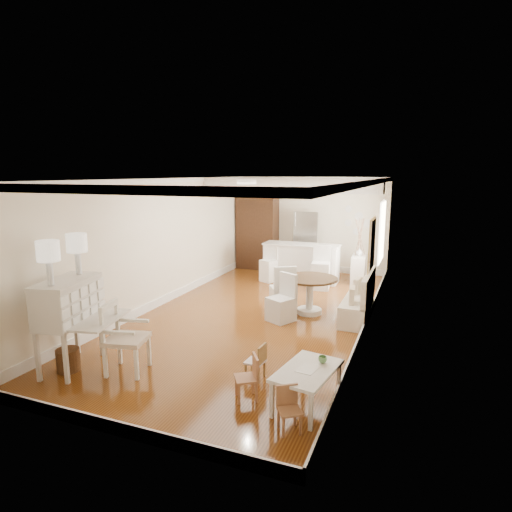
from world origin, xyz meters
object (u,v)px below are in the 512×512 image
Objects in this scene: bar_stool_left at (269,264)px; fridge at (318,243)px; wicker_basket at (68,360)px; breakfast_counter at (301,262)px; slip_chair_near at (281,298)px; kids_chair_a at (246,378)px; secretary_bureau at (70,324)px; kids_chair_b at (255,361)px; bar_stool_right at (321,268)px; pantry_cabinet at (257,231)px; gustavian_armchair at (127,338)px; kids_table at (307,388)px; sideboard at (358,269)px; kids_chair_c at (290,410)px; dining_table at (310,296)px; slip_chair_far at (282,287)px.

fridge is at bearing 79.32° from bar_stool_left.
bar_stool_left is (0.98, 6.17, 0.30)m from wicker_basket.
slip_chair_near is at bearing -81.40° from breakfast_counter.
kids_chair_a is 6.23m from bar_stool_left.
wicker_basket is 0.19× the size of fridge.
kids_chair_b is at bearing 1.75° from secretary_bureau.
slip_chair_near is 0.86× the size of bar_stool_right.
wicker_basket is 7.68m from pantry_cabinet.
pantry_cabinet reaches higher than secretary_bureau.
gustavian_armchair reaches higher than bar_stool_left.
fridge is at bearing 102.44° from kids_table.
kids_table is 1.07× the size of bar_stool_left.
gustavian_armchair is 0.96× the size of bar_stool_right.
gustavian_armchair is 1.04× the size of kids_table.
kids_chair_b is 6.08m from sideboard.
slip_chair_near is at bearing 75.42° from kids_chair_c.
gustavian_armchair reaches higher than kids_chair_c.
kids_chair_a is 7.44m from fridge.
bar_stool_left is at bearing 114.05° from kids_table.
kids_chair_b is 0.23× the size of pantry_cabinet.
pantry_cabinet is at bearing 167.18° from kids_chair_a.
secretary_bureau is at bearing -120.48° from sideboard.
secretary_bureau is 7.50m from sideboard.
wicker_basket is 0.56× the size of kids_chair_a.
kids_chair_b is at bearing 152.63° from kids_table.
gustavian_armchair is 1.76× the size of kids_chair_a.
kids_chair_a is at bearing -98.54° from sideboard.
bar_stool_left is at bearing -155.73° from breakfast_counter.
bar_stool_right reaches higher than kids_chair_a.
breakfast_counter is 1.14× the size of fridge.
bar_stool_right reaches higher than wicker_basket.
dining_table reaches higher than kids_chair_c.
kids_chair_c is at bearing -43.54° from bar_stool_left.
dining_table is 0.63× the size of fridge.
kids_chair_b is 0.47× the size of dining_table.
bar_stool_right is at bearing 150.31° from kids_chair_a.
bar_stool_right reaches higher than kids_table.
dining_table is (2.69, 3.91, 0.22)m from wicker_basket.
bar_stool_right is (0.38, 1.96, 0.05)m from slip_chair_far.
bar_stool_right is at bearing -42.72° from breakfast_counter.
kids_table is at bearing -76.07° from dining_table.
kids_chair_a is 0.29× the size of breakfast_counter.
kids_chair_a is at bearing -80.86° from breakfast_counter.
kids_chair_b is 0.26× the size of breakfast_counter.
pantry_cabinet reaches higher than fridge.
gustavian_armchair is 5.87m from bar_stool_left.
breakfast_counter reaches higher than kids_chair_c.
slip_chair_far is 3.67m from fridge.
slip_chair_far is 1.06× the size of bar_stool_left.
slip_chair_far reaches higher than kids_chair_c.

